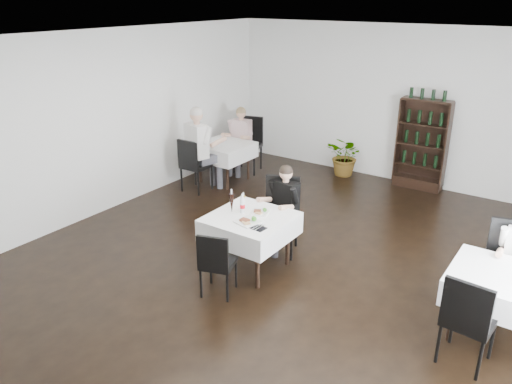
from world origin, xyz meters
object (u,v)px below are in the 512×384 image
main_table (250,226)px  potted_tree (346,156)px  wine_shelf (422,145)px  diner_main (282,202)px

main_table → potted_tree: bearing=97.4°
wine_shelf → diner_main: wine_shelf is taller
main_table → diner_main: (0.07, 0.70, 0.13)m
wine_shelf → diner_main: bearing=-103.0°
wine_shelf → potted_tree: 1.51m
wine_shelf → diner_main: size_ratio=1.36×
main_table → potted_tree: (-0.54, 4.16, -0.21)m
potted_tree → diner_main: 3.53m
potted_tree → diner_main: diner_main is taller
wine_shelf → potted_tree: size_ratio=2.11×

